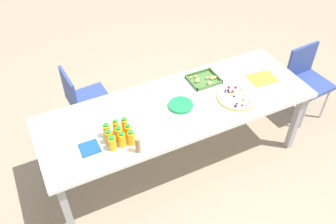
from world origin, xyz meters
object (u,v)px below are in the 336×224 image
at_px(napkin_stack, 90,148).
at_px(cardboard_tube, 138,145).
at_px(juice_bottle_4, 119,134).
at_px(paper_folder, 262,78).
at_px(juice_bottle_7, 116,127).
at_px(plate_stack, 181,105).
at_px(juice_bottle_0, 112,144).
at_px(juice_bottle_8, 125,125).
at_px(chair_end, 306,77).
at_px(juice_bottle_1, 122,140).
at_px(juice_bottle_5, 128,132).
at_px(chair_far_left, 83,98).
at_px(juice_bottle_2, 131,138).
at_px(snack_tray, 204,80).
at_px(fruit_pizza, 237,97).
at_px(juice_bottle_3, 109,137).
at_px(juice_bottle_6, 107,131).
at_px(party_table, 178,111).

bearing_deg(napkin_stack, cardboard_tube, -30.37).
height_order(juice_bottle_4, napkin_stack, juice_bottle_4).
relative_size(juice_bottle_4, paper_folder, 0.53).
bearing_deg(cardboard_tube, juice_bottle_7, 108.05).
height_order(juice_bottle_7, plate_stack, juice_bottle_7).
bearing_deg(paper_folder, plate_stack, -179.28).
xyz_separation_m(juice_bottle_0, plate_stack, (0.71, 0.21, -0.05)).
relative_size(juice_bottle_8, napkin_stack, 0.96).
bearing_deg(chair_end, juice_bottle_1, 3.49).
xyz_separation_m(juice_bottle_5, napkin_stack, (-0.32, 0.02, -0.06)).
xyz_separation_m(chair_far_left, juice_bottle_4, (0.07, -0.95, 0.32)).
bearing_deg(cardboard_tube, juice_bottle_5, 94.09).
height_order(chair_end, juice_bottle_2, juice_bottle_2).
distance_m(juice_bottle_4, juice_bottle_7, 0.08).
relative_size(juice_bottle_1, snack_tray, 0.51).
xyz_separation_m(juice_bottle_8, napkin_stack, (-0.32, -0.06, -0.06)).
relative_size(fruit_pizza, cardboard_tube, 2.52).
distance_m(juice_bottle_4, paper_folder, 1.53).
xyz_separation_m(chair_far_left, juice_bottle_8, (0.15, -0.88, 0.33)).
xyz_separation_m(juice_bottle_8, paper_folder, (1.45, 0.08, -0.06)).
height_order(juice_bottle_3, juice_bottle_7, juice_bottle_7).
height_order(chair_end, juice_bottle_6, juice_bottle_6).
distance_m(snack_tray, paper_folder, 0.57).
height_order(juice_bottle_1, paper_folder, juice_bottle_1).
bearing_deg(snack_tray, paper_folder, -22.83).
height_order(juice_bottle_7, napkin_stack, juice_bottle_7).
height_order(party_table, fruit_pizza, fruit_pizza).
bearing_deg(juice_bottle_4, chair_end, 5.72).
bearing_deg(plate_stack, juice_bottle_0, -163.34).
xyz_separation_m(juice_bottle_4, juice_bottle_7, (0.00, 0.08, 0.00)).
height_order(snack_tray, paper_folder, snack_tray).
height_order(juice_bottle_7, paper_folder, juice_bottle_7).
distance_m(juice_bottle_6, fruit_pizza, 1.21).
relative_size(party_table, juice_bottle_4, 17.97).
bearing_deg(juice_bottle_3, paper_folder, 5.28).
bearing_deg(juice_bottle_5, chair_far_left, 98.75).
bearing_deg(fruit_pizza, chair_far_left, 142.37).
xyz_separation_m(juice_bottle_1, cardboard_tube, (0.09, -0.11, 0.00)).
relative_size(party_table, chair_far_left, 2.99).
height_order(juice_bottle_5, plate_stack, juice_bottle_5).
relative_size(juice_bottle_0, plate_stack, 0.61).
height_order(juice_bottle_3, juice_bottle_6, juice_bottle_6).
bearing_deg(cardboard_tube, juice_bottle_0, 146.98).
distance_m(juice_bottle_4, juice_bottle_8, 0.10).
bearing_deg(juice_bottle_3, juice_bottle_5, -3.82).
bearing_deg(juice_bottle_7, plate_stack, 5.72).
bearing_deg(chair_far_left, juice_bottle_6, -4.74).
xyz_separation_m(party_table, juice_bottle_1, (-0.61, -0.23, 0.13)).
bearing_deg(paper_folder, juice_bottle_3, -174.72).
relative_size(juice_bottle_1, juice_bottle_4, 1.04).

